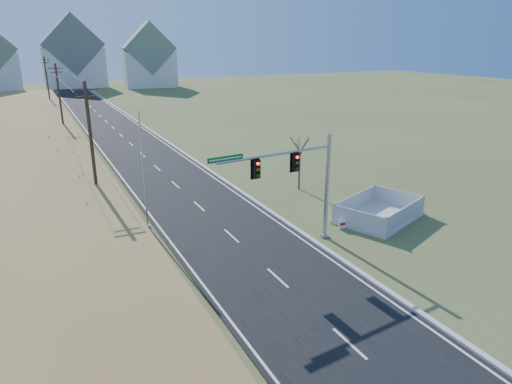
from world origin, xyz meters
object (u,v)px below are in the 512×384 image
object	(u,v)px
fence_enclosure	(379,215)
open_sign	(343,224)
traffic_signal_mast	(303,179)
bare_tree	(300,144)
flagpole	(144,183)

from	to	relation	value
fence_enclosure	open_sign	xyz separation A→B (m)	(-3.33, -0.36, 0.07)
fence_enclosure	open_sign	world-z (taller)	fence_enclosure
traffic_signal_mast	open_sign	distance (m)	5.26
traffic_signal_mast	open_sign	bearing A→B (deg)	5.48
traffic_signal_mast	fence_enclosure	distance (m)	8.01
bare_tree	traffic_signal_mast	bearing A→B (deg)	-120.71
traffic_signal_mast	flagpole	world-z (taller)	flagpole
open_sign	bare_tree	world-z (taller)	bare_tree
fence_enclosure	open_sign	size ratio (longest dim) A/B	10.92
open_sign	traffic_signal_mast	bearing A→B (deg)	-164.15
bare_tree	flagpole	bearing A→B (deg)	-168.89
traffic_signal_mast	open_sign	xyz separation A→B (m)	(3.62, 0.74, -3.75)
fence_enclosure	traffic_signal_mast	bearing A→B (deg)	167.08
fence_enclosure	bare_tree	distance (m)	9.04
traffic_signal_mast	fence_enclosure	xyz separation A→B (m)	(6.95, 1.09, -3.82)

